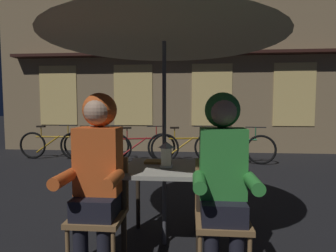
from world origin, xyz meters
TOP-DOWN VIEW (x-y plane):
  - ground_plane at (0.00, 0.00)m, footprint 60.00×60.00m
  - cafe_table at (0.00, 0.00)m, footprint 0.72×0.72m
  - patio_umbrella at (0.00, 0.00)m, footprint 2.10×2.10m
  - lantern at (0.02, -0.02)m, footprint 0.11×0.11m
  - chair_left at (-0.48, -0.37)m, footprint 0.40×0.40m
  - chair_right at (0.48, -0.37)m, footprint 0.40×0.40m
  - person_left_hooded at (-0.48, -0.43)m, footprint 0.45×0.56m
  - person_right_hooded at (0.48, -0.43)m, footprint 0.45×0.56m
  - shopfront_building at (-0.28, 5.40)m, footprint 10.00×0.93m
  - bicycle_nearest at (-3.11, 3.83)m, footprint 1.68×0.10m
  - bicycle_second at (-2.06, 3.90)m, footprint 1.68×0.15m
  - bicycle_third at (-0.93, 3.64)m, footprint 1.64×0.46m
  - bicycle_fourth at (0.15, 3.77)m, footprint 1.65×0.40m
  - bicycle_fifth at (1.30, 3.71)m, footprint 1.66×0.39m
  - book at (-0.10, 0.14)m, footprint 0.20×0.14m

SIDE VIEW (x-z plane):
  - ground_plane at x=0.00m, z-range 0.00..0.00m
  - bicycle_nearest at x=-3.11m, z-range -0.07..0.77m
  - bicycle_second at x=-2.06m, z-range -0.07..0.77m
  - bicycle_third at x=-0.93m, z-range -0.07..0.77m
  - bicycle_fourth at x=0.15m, z-range -0.07..0.77m
  - bicycle_fifth at x=1.30m, z-range -0.07..0.77m
  - chair_left at x=-0.48m, z-range 0.05..0.92m
  - chair_right at x=0.48m, z-range 0.05..0.92m
  - cafe_table at x=0.00m, z-range 0.27..1.01m
  - book at x=-0.10m, z-range 0.74..0.76m
  - person_left_hooded at x=-0.48m, z-range 0.15..1.55m
  - person_right_hooded at x=0.48m, z-range 0.15..1.55m
  - lantern at x=0.02m, z-range 0.75..0.98m
  - patio_umbrella at x=0.00m, z-range 0.90..3.21m
  - shopfront_building at x=-0.28m, z-range -0.01..6.19m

